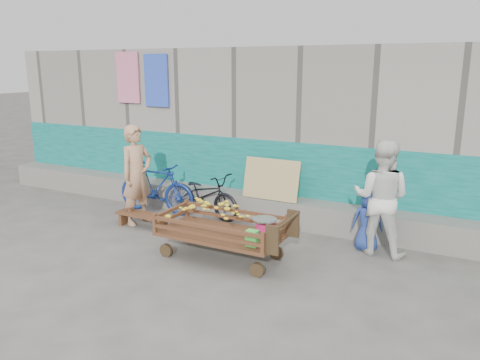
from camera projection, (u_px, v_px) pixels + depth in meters
The scene contains 9 objects.
ground at pixel (184, 268), 6.36m from camera, with size 80.00×80.00×0.00m, color #4E4C47.
building_wall at pixel (294, 127), 9.50m from camera, with size 12.00×3.50×3.00m.
banana_cart at pixel (219, 221), 6.57m from camera, with size 1.90×0.87×0.81m.
bench at pixel (143, 217), 7.93m from camera, with size 0.97×0.29×0.24m.
vendor_man at pixel (137, 175), 8.00m from camera, with size 0.63×0.41×1.72m, color tan.
woman at pixel (381, 198), 6.68m from camera, with size 0.82×0.64×1.68m, color white.
child at pixel (367, 221), 6.88m from camera, with size 0.44×0.29×0.90m, color navy.
bicycle_dark at pixel (204, 194), 8.45m from camera, with size 0.55×1.57×0.83m, color black.
bicycle_blue at pixel (156, 187), 8.68m from camera, with size 0.45×1.60×0.96m, color navy.
Camera 1 is at (3.39, -4.88, 2.67)m, focal length 35.00 mm.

